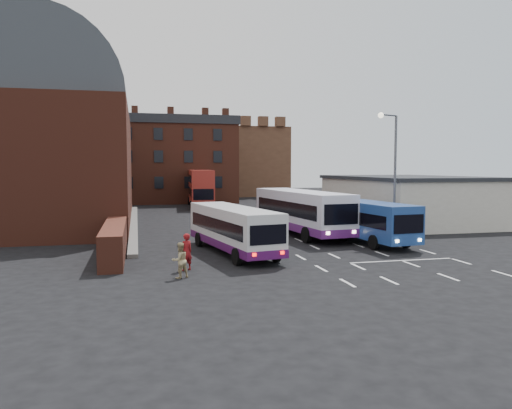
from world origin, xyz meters
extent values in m
plane|color=black|center=(0.00, 0.00, 0.00)|extent=(180.00, 180.00, 0.00)
cube|color=#602B1E|center=(-15.50, 21.00, 5.00)|extent=(12.00, 28.00, 10.00)
cylinder|color=#1E2328|center=(-15.50, 21.00, 10.00)|extent=(12.00, 26.00, 12.00)
cube|color=#602B1E|center=(-10.20, 2.00, 0.90)|extent=(1.20, 10.00, 1.80)
cube|color=beige|center=(15.00, 14.00, 2.00)|extent=(10.00, 16.00, 4.00)
cube|color=#282B30|center=(15.00, 14.00, 4.10)|extent=(10.40, 16.40, 0.30)
cube|color=brown|center=(-6.00, 46.00, 5.50)|extent=(22.00, 10.00, 11.00)
cube|color=brown|center=(6.00, 66.00, 6.00)|extent=(22.00, 22.00, 12.00)
cube|color=silver|center=(-3.45, 1.48, 1.58)|extent=(3.94, 10.18, 2.26)
cube|color=black|center=(-3.45, 1.48, 1.72)|extent=(3.79, 9.01, 0.81)
cylinder|color=black|center=(-5.10, 4.40, 0.45)|extent=(0.40, 0.93, 0.90)
cylinder|color=black|center=(-3.95, -2.19, 0.45)|extent=(0.40, 0.93, 0.90)
cylinder|color=black|center=(-2.88, 4.79, 0.45)|extent=(0.40, 0.93, 0.90)
cylinder|color=black|center=(-1.73, -1.80, 0.45)|extent=(0.40, 0.93, 0.90)
cube|color=white|center=(3.01, 8.12, 1.92)|extent=(4.03, 12.30, 2.74)
cube|color=black|center=(3.01, 8.12, 2.09)|extent=(3.96, 11.11, 0.99)
cylinder|color=black|center=(4.79, 4.45, 0.55)|extent=(0.42, 1.12, 1.10)
cylinder|color=black|center=(3.91, 12.53, 0.55)|extent=(0.42, 1.12, 1.10)
cylinder|color=black|center=(2.06, 4.16, 0.55)|extent=(0.42, 1.12, 1.10)
cylinder|color=black|center=(1.18, 12.23, 0.55)|extent=(0.42, 1.12, 1.10)
cube|color=navy|center=(6.00, 3.91, 1.61)|extent=(3.30, 10.33, 2.31)
cube|color=black|center=(6.00, 3.91, 1.75)|extent=(3.24, 9.14, 0.83)
cylinder|color=black|center=(7.47, 0.81, 0.46)|extent=(0.35, 0.94, 0.92)
cylinder|color=black|center=(6.79, 7.61, 0.46)|extent=(0.35, 0.94, 0.92)
cylinder|color=black|center=(5.17, 0.58, 0.46)|extent=(0.35, 0.94, 0.92)
cylinder|color=black|center=(4.50, 7.38, 0.46)|extent=(0.35, 0.94, 0.92)
cube|color=#A2261E|center=(-1.02, 35.91, 2.62)|extent=(3.48, 11.92, 4.17)
cube|color=black|center=(-1.02, 35.91, 2.03)|extent=(3.46, 10.73, 0.96)
cylinder|color=black|center=(0.06, 32.08, 0.53)|extent=(0.37, 1.09, 1.07)
cylinder|color=black|center=(0.61, 39.98, 0.53)|extent=(0.37, 1.09, 1.07)
cylinder|color=black|center=(-2.61, 32.27, 0.53)|extent=(0.37, 1.09, 1.07)
cylinder|color=black|center=(-2.06, 40.17, 0.53)|extent=(0.37, 1.09, 1.07)
cylinder|color=#51545A|center=(8.60, 4.34, 4.30)|extent=(0.17, 0.17, 8.61)
cylinder|color=#51545A|center=(7.89, 4.09, 8.61)|extent=(1.46, 0.60, 0.11)
sphere|color=#FFF2CC|center=(7.18, 3.84, 8.55)|extent=(0.39, 0.39, 0.39)
imported|color=maroon|center=(-6.61, -2.84, 0.92)|extent=(0.79, 0.69, 1.83)
imported|color=tan|center=(-7.05, -4.49, 0.82)|extent=(0.98, 0.89, 1.64)
camera|label=1|loc=(-8.91, -27.17, 5.06)|focal=35.00mm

